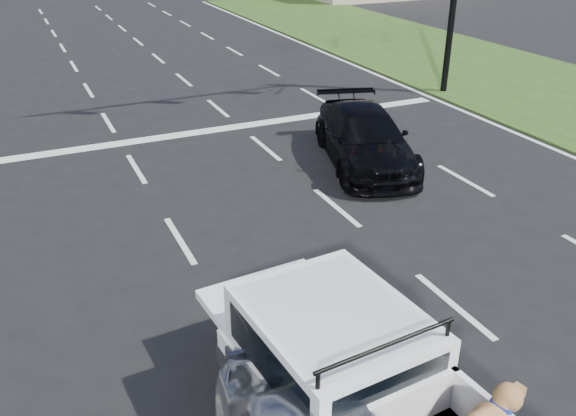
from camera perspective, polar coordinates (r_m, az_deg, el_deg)
name	(u,v)px	position (r m, az deg, el deg)	size (l,w,h in m)	color
ground	(362,333)	(9.61, 6.91, -11.55)	(160.00, 160.00, 0.00)	black
road_markings	(222,178)	(14.79, -6.23, 2.82)	(17.75, 60.00, 0.01)	silver
black_coupe	(365,138)	(15.47, 7.17, 6.54)	(1.91, 4.70, 1.36)	black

